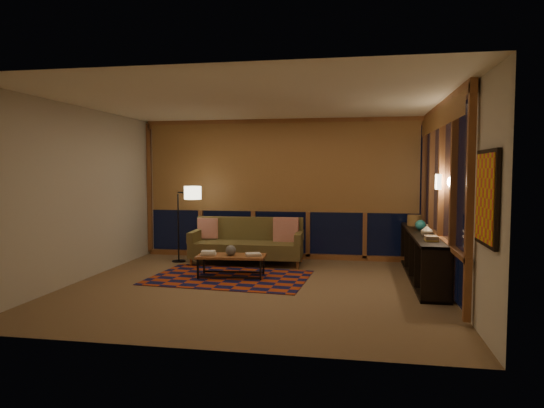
% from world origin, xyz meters
% --- Properties ---
extents(floor, '(5.50, 5.00, 0.01)m').
position_xyz_m(floor, '(0.00, 0.00, 0.00)').
color(floor, '#917251').
rests_on(floor, ground).
extents(ceiling, '(5.50, 5.00, 0.01)m').
position_xyz_m(ceiling, '(0.00, 0.00, 2.70)').
color(ceiling, '#F9EFCC').
rests_on(ceiling, walls).
extents(walls, '(5.51, 5.01, 2.70)m').
position_xyz_m(walls, '(0.00, 0.00, 1.35)').
color(walls, beige).
rests_on(walls, floor).
extents(window_wall_back, '(5.30, 0.16, 2.60)m').
position_xyz_m(window_wall_back, '(0.00, 2.43, 1.35)').
color(window_wall_back, '#955832').
rests_on(window_wall_back, walls).
extents(window_wall_right, '(0.16, 3.70, 2.60)m').
position_xyz_m(window_wall_right, '(2.68, 0.60, 1.35)').
color(window_wall_right, '#955832').
rests_on(window_wall_right, walls).
extents(wall_art, '(0.06, 0.74, 0.94)m').
position_xyz_m(wall_art, '(2.71, -1.85, 1.45)').
color(wall_art, '#E34127').
rests_on(wall_art, walls).
extents(wall_sconce, '(0.12, 0.18, 0.22)m').
position_xyz_m(wall_sconce, '(2.62, 0.45, 1.55)').
color(wall_sconce, '#FFF1C2').
rests_on(wall_sconce, walls).
extents(sofa, '(2.04, 0.89, 0.82)m').
position_xyz_m(sofa, '(-0.51, 1.72, 0.41)').
color(sofa, brown).
rests_on(sofa, floor).
extents(pillow_left, '(0.39, 0.17, 0.38)m').
position_xyz_m(pillow_left, '(-1.30, 1.92, 0.60)').
color(pillow_left, '#B41200').
rests_on(pillow_left, sofa).
extents(pillow_right, '(0.46, 0.15, 0.46)m').
position_xyz_m(pillow_right, '(0.19, 1.88, 0.64)').
color(pillow_right, '#B41200').
rests_on(pillow_right, sofa).
extents(area_rug, '(2.57, 1.81, 0.01)m').
position_xyz_m(area_rug, '(-0.53, 0.55, 0.01)').
color(area_rug, '#A13510').
rests_on(area_rug, floor).
extents(coffee_table, '(1.12, 0.58, 0.36)m').
position_xyz_m(coffee_table, '(-0.50, 0.60, 0.18)').
color(coffee_table, '#955832').
rests_on(coffee_table, floor).
extents(book_stack_a, '(0.25, 0.22, 0.06)m').
position_xyz_m(book_stack_a, '(-0.86, 0.55, 0.39)').
color(book_stack_a, white).
rests_on(book_stack_a, coffee_table).
extents(book_stack_b, '(0.31, 0.28, 0.05)m').
position_xyz_m(book_stack_b, '(-0.14, 0.60, 0.39)').
color(book_stack_b, white).
rests_on(book_stack_b, coffee_table).
extents(ceramic_pot, '(0.21, 0.21, 0.17)m').
position_xyz_m(ceramic_pot, '(-0.50, 0.57, 0.45)').
color(ceramic_pot, black).
rests_on(ceramic_pot, coffee_table).
extents(floor_lamp, '(0.54, 0.42, 1.43)m').
position_xyz_m(floor_lamp, '(-1.83, 1.73, 0.72)').
color(floor_lamp, black).
rests_on(floor_lamp, floor).
extents(bookshelf, '(0.40, 2.96, 0.74)m').
position_xyz_m(bookshelf, '(2.49, 1.00, 0.37)').
color(bookshelf, black).
rests_on(bookshelf, floor).
extents(basket, '(0.31, 0.31, 0.19)m').
position_xyz_m(basket, '(2.47, 1.97, 0.83)').
color(basket, '#A17A46').
rests_on(basket, bookshelf).
extents(teal_bowl, '(0.22, 0.22, 0.17)m').
position_xyz_m(teal_bowl, '(2.49, 1.29, 0.83)').
color(teal_bowl, '#1F6D6E').
rests_on(teal_bowl, bookshelf).
extents(vase, '(0.20, 0.20, 0.18)m').
position_xyz_m(vase, '(2.49, 0.54, 0.83)').
color(vase, '#B7A78E').
rests_on(vase, bookshelf).
extents(shelf_book_stack, '(0.26, 0.31, 0.08)m').
position_xyz_m(shelf_book_stack, '(2.49, 0.09, 0.78)').
color(shelf_book_stack, white).
rests_on(shelf_book_stack, bookshelf).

